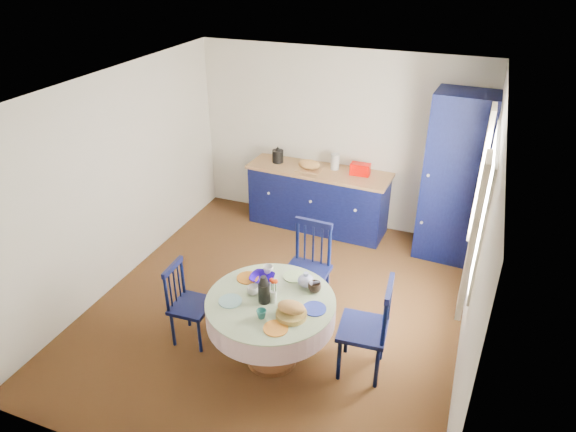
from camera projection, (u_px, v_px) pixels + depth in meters
name	position (u px, v px, depth m)	size (l,w,h in m)	color
floor	(277.00, 307.00, 5.88)	(4.50, 4.50, 0.00)	black
ceiling	(274.00, 90.00, 4.69)	(4.50, 4.50, 0.00)	white
wall_back	(337.00, 140.00, 7.13)	(4.00, 0.02, 2.50)	white
wall_left	(116.00, 181.00, 5.92)	(0.02, 4.50, 2.50)	white
wall_right	(479.00, 247.00, 4.66)	(0.02, 4.50, 2.50)	white
window	(481.00, 206.00, 4.79)	(0.10, 1.74, 1.45)	white
kitchen_counter	(318.00, 197.00, 7.32)	(2.03, 0.73, 1.13)	black
pantry_cabinet	(456.00, 179.00, 6.36)	(0.80, 0.59, 2.18)	black
dining_table	(272.00, 310.00, 4.85)	(1.23, 1.23, 1.02)	brown
chair_left	(188.00, 303.00, 5.22)	(0.39, 0.41, 0.89)	black
chair_far	(308.00, 268.00, 5.64)	(0.49, 0.47, 1.05)	black
chair_right	(368.00, 327.00, 4.78)	(0.48, 0.50, 1.04)	black
mug_a	(253.00, 290.00, 4.86)	(0.11, 0.11, 0.09)	silver
mug_b	(261.00, 314.00, 4.55)	(0.09, 0.09, 0.09)	#266A64
mug_c	(315.00, 287.00, 4.89)	(0.13, 0.13, 0.10)	black
mug_d	(268.00, 270.00, 5.14)	(0.11, 0.11, 0.10)	silver
cobalt_bowl	(262.00, 278.00, 5.06)	(0.24, 0.24, 0.06)	#150375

